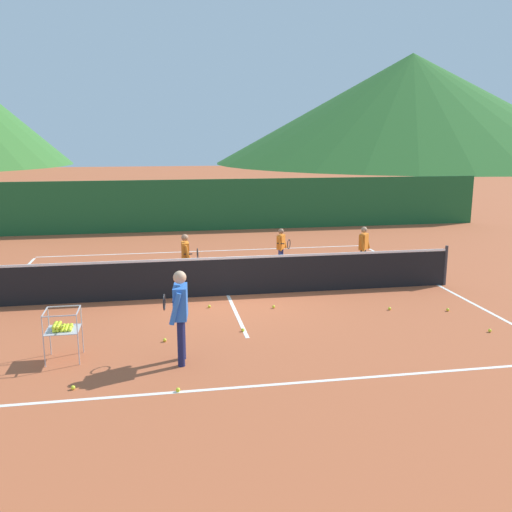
{
  "coord_description": "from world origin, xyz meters",
  "views": [
    {
      "loc": [
        -1.64,
        -13.15,
        3.85
      ],
      "look_at": [
        0.62,
        -0.48,
        1.07
      ],
      "focal_mm": 39.26,
      "sensor_mm": 36.0,
      "label": 1
    }
  ],
  "objects_px": {
    "instructor": "(180,308)",
    "student_1": "(281,245)",
    "student_0": "(186,254)",
    "tennis_ball_5": "(165,340)",
    "tennis_ball_7": "(243,330)",
    "tennis_ball_3": "(490,330)",
    "student_2": "(364,245)",
    "tennis_ball_9": "(178,390)",
    "tennis_ball_1": "(209,306)",
    "tennis_net": "(228,276)",
    "tennis_ball_6": "(448,310)",
    "tennis_ball_0": "(390,309)",
    "tennis_ball_2": "(73,388)",
    "ball_cart": "(62,328)",
    "tennis_ball_8": "(274,307)"
  },
  "relations": [
    {
      "from": "tennis_net",
      "to": "tennis_ball_5",
      "type": "relative_size",
      "value": 170.05
    },
    {
      "from": "student_1",
      "to": "student_2",
      "type": "distance_m",
      "value": 2.38
    },
    {
      "from": "tennis_ball_5",
      "to": "tennis_ball_7",
      "type": "bearing_deg",
      "value": 10.99
    },
    {
      "from": "tennis_ball_5",
      "to": "tennis_net",
      "type": "bearing_deg",
      "value": 61.42
    },
    {
      "from": "tennis_ball_1",
      "to": "tennis_ball_2",
      "type": "distance_m",
      "value": 4.56
    },
    {
      "from": "tennis_net",
      "to": "tennis_ball_8",
      "type": "distance_m",
      "value": 1.57
    },
    {
      "from": "instructor",
      "to": "student_0",
      "type": "relative_size",
      "value": 1.21
    },
    {
      "from": "student_2",
      "to": "tennis_ball_9",
      "type": "bearing_deg",
      "value": -128.85
    },
    {
      "from": "tennis_net",
      "to": "student_0",
      "type": "distance_m",
      "value": 1.58
    },
    {
      "from": "tennis_ball_7",
      "to": "tennis_ball_9",
      "type": "bearing_deg",
      "value": -119.18
    },
    {
      "from": "tennis_ball_2",
      "to": "tennis_ball_9",
      "type": "relative_size",
      "value": 1.0
    },
    {
      "from": "tennis_ball_0",
      "to": "tennis_ball_8",
      "type": "xyz_separation_m",
      "value": [
        -2.55,
        0.6,
        0.0
      ]
    },
    {
      "from": "student_1",
      "to": "tennis_ball_3",
      "type": "xyz_separation_m",
      "value": [
        2.92,
        -6.1,
        -0.68
      ]
    },
    {
      "from": "tennis_ball_3",
      "to": "tennis_ball_6",
      "type": "relative_size",
      "value": 1.0
    },
    {
      "from": "instructor",
      "to": "tennis_ball_7",
      "type": "xyz_separation_m",
      "value": [
        1.29,
        1.35,
        -0.95
      ]
    },
    {
      "from": "instructor",
      "to": "tennis_ball_3",
      "type": "xyz_separation_m",
      "value": [
        6.15,
        0.44,
        -0.95
      ]
    },
    {
      "from": "instructor",
      "to": "tennis_ball_0",
      "type": "relative_size",
      "value": 24.02
    },
    {
      "from": "student_0",
      "to": "tennis_ball_5",
      "type": "distance_m",
      "value": 4.27
    },
    {
      "from": "tennis_ball_1",
      "to": "instructor",
      "type": "bearing_deg",
      "value": -104.2
    },
    {
      "from": "tennis_ball_9",
      "to": "student_1",
      "type": "bearing_deg",
      "value": 66.5
    },
    {
      "from": "student_2",
      "to": "tennis_ball_9",
      "type": "xyz_separation_m",
      "value": [
        -5.6,
        -6.96,
        -0.75
      ]
    },
    {
      "from": "student_0",
      "to": "tennis_ball_7",
      "type": "xyz_separation_m",
      "value": [
        0.91,
        -3.85,
        -0.78
      ]
    },
    {
      "from": "student_2",
      "to": "tennis_ball_2",
      "type": "relative_size",
      "value": 19.12
    },
    {
      "from": "tennis_ball_5",
      "to": "student_0",
      "type": "bearing_deg",
      "value": 81.16
    },
    {
      "from": "tennis_ball_1",
      "to": "tennis_ball_7",
      "type": "relative_size",
      "value": 1.0
    },
    {
      "from": "tennis_net",
      "to": "tennis_ball_7",
      "type": "bearing_deg",
      "value": -90.72
    },
    {
      "from": "tennis_net",
      "to": "tennis_ball_5",
      "type": "distance_m",
      "value": 3.36
    },
    {
      "from": "student_0",
      "to": "tennis_ball_7",
      "type": "distance_m",
      "value": 4.03
    },
    {
      "from": "tennis_ball_5",
      "to": "tennis_ball_3",
      "type": "bearing_deg",
      "value": -5.36
    },
    {
      "from": "student_1",
      "to": "tennis_ball_6",
      "type": "xyz_separation_m",
      "value": [
        2.78,
        -4.69,
        -0.68
      ]
    },
    {
      "from": "ball_cart",
      "to": "tennis_ball_2",
      "type": "distance_m",
      "value": 1.42
    },
    {
      "from": "student_2",
      "to": "ball_cart",
      "type": "relative_size",
      "value": 1.45
    },
    {
      "from": "tennis_ball_9",
      "to": "tennis_net",
      "type": "bearing_deg",
      "value": 74.4
    },
    {
      "from": "ball_cart",
      "to": "tennis_ball_9",
      "type": "bearing_deg",
      "value": -40.26
    },
    {
      "from": "student_1",
      "to": "student_0",
      "type": "bearing_deg",
      "value": -154.85
    },
    {
      "from": "student_1",
      "to": "instructor",
      "type": "bearing_deg",
      "value": -116.32
    },
    {
      "from": "student_1",
      "to": "tennis_ball_7",
      "type": "distance_m",
      "value": 5.59
    },
    {
      "from": "student_1",
      "to": "tennis_ball_9",
      "type": "height_order",
      "value": "student_1"
    },
    {
      "from": "student_2",
      "to": "tennis_ball_6",
      "type": "bearing_deg",
      "value": -82.56
    },
    {
      "from": "student_0",
      "to": "tennis_ball_5",
      "type": "bearing_deg",
      "value": -98.84
    },
    {
      "from": "student_0",
      "to": "tennis_ball_1",
      "type": "distance_m",
      "value": 2.32
    },
    {
      "from": "ball_cart",
      "to": "tennis_ball_1",
      "type": "height_order",
      "value": "ball_cart"
    },
    {
      "from": "ball_cart",
      "to": "tennis_ball_0",
      "type": "relative_size",
      "value": 13.22
    },
    {
      "from": "instructor",
      "to": "tennis_ball_5",
      "type": "xyz_separation_m",
      "value": [
        -0.27,
        1.05,
        -0.95
      ]
    },
    {
      "from": "instructor",
      "to": "student_1",
      "type": "height_order",
      "value": "instructor"
    },
    {
      "from": "tennis_ball_0",
      "to": "tennis_ball_1",
      "type": "relative_size",
      "value": 1.0
    },
    {
      "from": "tennis_ball_6",
      "to": "tennis_ball_0",
      "type": "bearing_deg",
      "value": 166.25
    },
    {
      "from": "tennis_ball_8",
      "to": "student_2",
      "type": "bearing_deg",
      "value": 42.91
    },
    {
      "from": "student_2",
      "to": "tennis_ball_6",
      "type": "height_order",
      "value": "student_2"
    },
    {
      "from": "tennis_ball_7",
      "to": "tennis_ball_8",
      "type": "height_order",
      "value": "same"
    }
  ]
}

